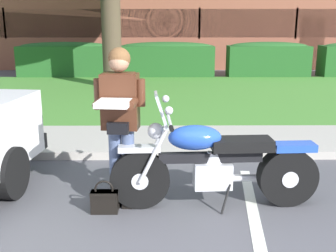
# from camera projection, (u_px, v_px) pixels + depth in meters

# --- Properties ---
(curb_strip) EXTENTS (60.00, 0.20, 0.12)m
(curb_strip) POSITION_uv_depth(u_px,v_px,m) (200.00, 154.00, 6.03)
(curb_strip) COLOR #ADA89E
(curb_strip) RESTS_ON ground
(concrete_walk) EXTENTS (60.00, 1.50, 0.08)m
(concrete_walk) POSITION_uv_depth(u_px,v_px,m) (195.00, 139.00, 6.85)
(concrete_walk) COLOR #ADA89E
(concrete_walk) RESTS_ON ground
(grass_lawn) EXTENTS (60.00, 6.90, 0.06)m
(grass_lawn) POSITION_uv_depth(u_px,v_px,m) (184.00, 95.00, 10.92)
(grass_lawn) COLOR #478433
(grass_lawn) RESTS_ON ground
(motorcycle) EXTENTS (2.24, 0.82, 1.26)m
(motorcycle) POSITION_uv_depth(u_px,v_px,m) (222.00, 163.00, 4.37)
(motorcycle) COLOR black
(motorcycle) RESTS_ON ground
(rider_person) EXTENTS (0.53, 0.60, 1.70)m
(rider_person) POSITION_uv_depth(u_px,v_px,m) (120.00, 115.00, 4.26)
(rider_person) COLOR black
(rider_person) RESTS_ON ground
(handbag) EXTENTS (0.28, 0.13, 0.36)m
(handbag) POSITION_uv_depth(u_px,v_px,m) (104.00, 200.00, 4.29)
(handbag) COLOR black
(handbag) RESTS_ON ground
(hedge_left) EXTENTS (3.26, 0.90, 1.24)m
(hedge_left) POSITION_uv_depth(u_px,v_px,m) (66.00, 59.00, 14.39)
(hedge_left) COLOR #235623
(hedge_left) RESTS_ON ground
(hedge_center_left) EXTENTS (3.28, 0.90, 1.24)m
(hedge_center_left) POSITION_uv_depth(u_px,v_px,m) (167.00, 59.00, 14.41)
(hedge_center_left) COLOR #235623
(hedge_center_left) RESTS_ON ground
(hedge_center_right) EXTENTS (2.84, 0.90, 1.24)m
(hedge_center_right) POSITION_uv_depth(u_px,v_px,m) (268.00, 59.00, 14.43)
(hedge_center_right) COLOR #235623
(hedge_center_right) RESTS_ON ground
(brick_building) EXTENTS (22.94, 9.38, 3.56)m
(brick_building) POSITION_uv_depth(u_px,v_px,m) (192.00, 24.00, 20.73)
(brick_building) COLOR #93513D
(brick_building) RESTS_ON ground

